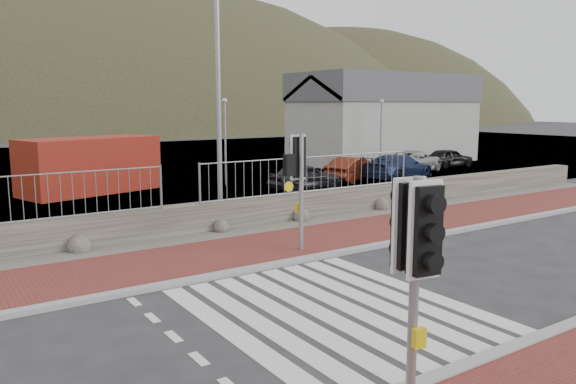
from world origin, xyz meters
TOP-DOWN VIEW (x-y plane):
  - ground at (0.00, 0.00)m, footprint 220.00×220.00m
  - sidewalk_far at (0.00, 4.50)m, footprint 40.00×3.00m
  - kerb_near at (0.00, -3.00)m, footprint 40.00×0.25m
  - kerb_far at (0.00, 3.00)m, footprint 40.00×0.25m
  - zebra_crossing at (-0.00, 0.00)m, footprint 4.62×5.60m
  - gravel_strip at (0.00, 6.50)m, footprint 40.00×1.50m
  - stone_wall at (0.00, 7.30)m, footprint 40.00×0.60m
  - railing at (0.00, 7.15)m, footprint 18.07×0.07m
  - quay at (0.00, 27.90)m, footprint 120.00×40.00m
  - harbor_building at (20.00, 19.90)m, footprint 12.20×6.20m
  - hills_backdrop at (6.74, 87.90)m, footprint 254.00×90.00m
  - traffic_signal_near at (-1.58, -3.50)m, footprint 0.47×0.32m
  - traffic_signal_far at (1.84, 3.75)m, footprint 0.73×0.27m
  - streetlight at (1.89, 8.16)m, footprint 1.81×0.85m
  - shipping_container at (0.02, 17.21)m, footprint 6.23×3.97m
  - car_a at (8.34, 12.66)m, footprint 3.46×1.42m
  - car_b at (12.09, 13.67)m, footprint 3.86×2.37m
  - car_c at (14.31, 12.75)m, footprint 4.79×2.76m
  - car_d at (17.23, 14.55)m, footprint 4.95×3.42m
  - car_e at (21.10, 15.24)m, footprint 3.41×1.47m

SIDE VIEW (x-z plane):
  - hills_backdrop at x=6.74m, z-range -73.05..26.95m
  - ground at x=0.00m, z-range 0.00..0.00m
  - quay at x=0.00m, z-range -0.25..0.25m
  - zebra_crossing at x=0.00m, z-range 0.00..0.01m
  - gravel_strip at x=0.00m, z-range 0.00..0.06m
  - sidewalk_far at x=0.00m, z-range 0.00..0.08m
  - kerb_near at x=0.00m, z-range -0.01..0.11m
  - kerb_far at x=0.00m, z-range -0.01..0.11m
  - stone_wall at x=0.00m, z-range 0.00..0.90m
  - car_e at x=21.10m, z-range 0.00..1.15m
  - car_a at x=8.34m, z-range 0.00..1.17m
  - car_b at x=12.09m, z-range 0.00..1.20m
  - car_d at x=17.23m, z-range 0.00..1.25m
  - car_c at x=14.31m, z-range 0.00..1.30m
  - shipping_container at x=0.02m, z-range 0.00..2.41m
  - railing at x=0.00m, z-range 1.21..2.43m
  - traffic_signal_near at x=-1.58m, z-range 0.67..3.70m
  - traffic_signal_far at x=1.84m, z-range 0.69..3.80m
  - harbor_building at x=20.00m, z-range 0.03..5.83m
  - streetlight at x=1.89m, z-range 0.56..9.48m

